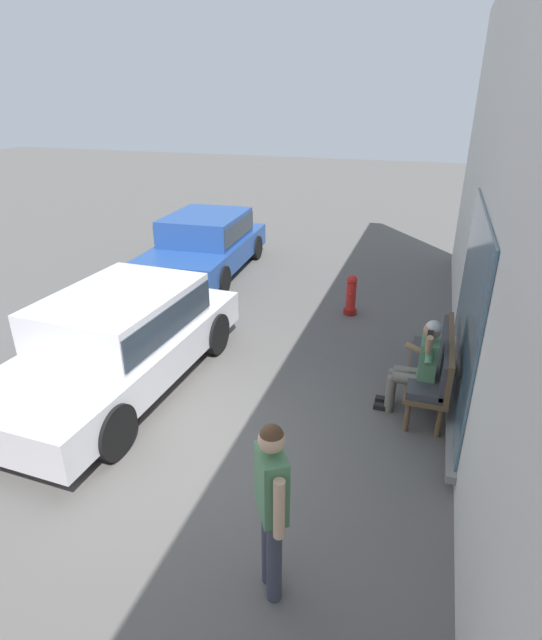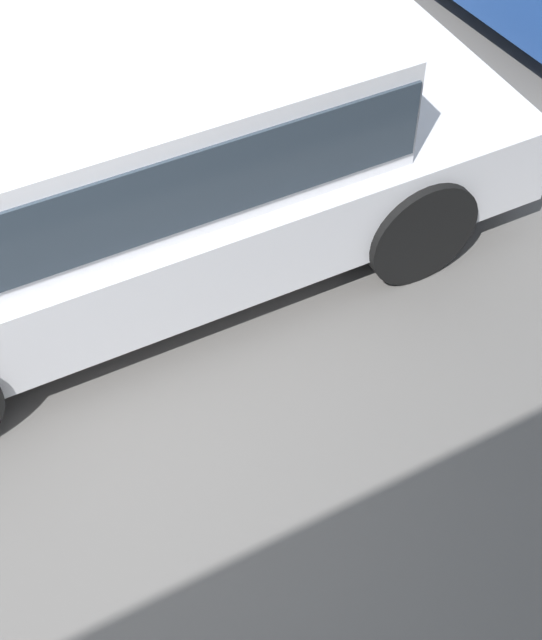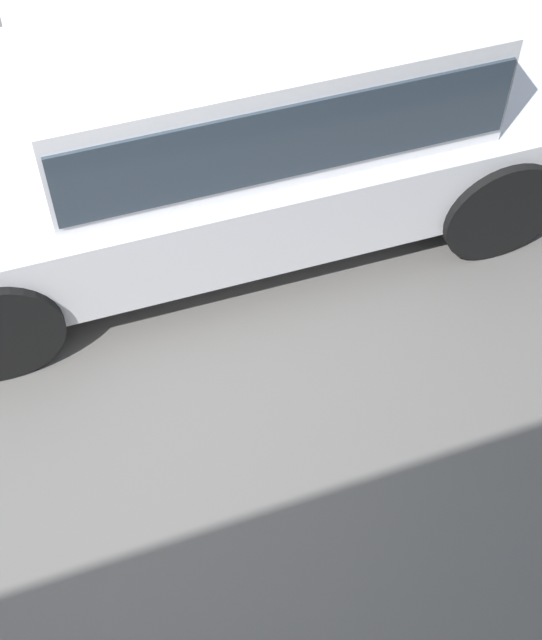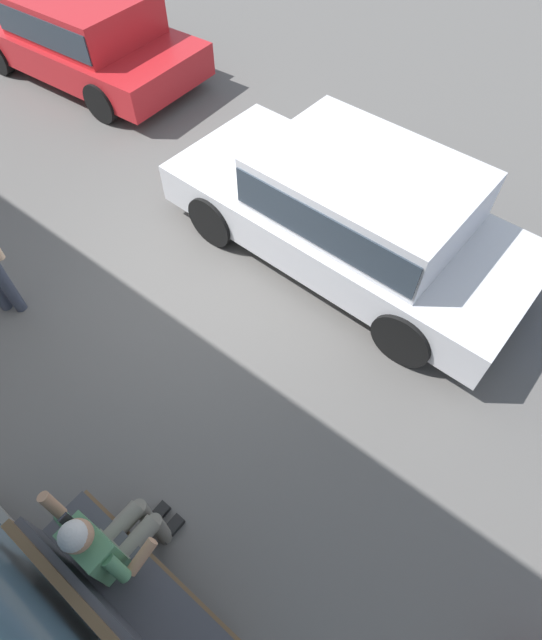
# 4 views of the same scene
# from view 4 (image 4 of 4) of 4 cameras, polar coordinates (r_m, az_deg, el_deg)

# --- Properties ---
(ground_plane) EXTENTS (60.00, 60.00, 0.00)m
(ground_plane) POSITION_cam_4_polar(r_m,az_deg,el_deg) (6.19, -7.80, 4.27)
(ground_plane) COLOR #565451
(bench) EXTENTS (1.74, 0.55, 1.03)m
(bench) POSITION_cam_4_polar(r_m,az_deg,el_deg) (4.23, -16.95, -28.37)
(bench) COLOR brown
(bench) RESTS_ON ground_plane
(person_on_phone) EXTENTS (0.73, 0.74, 1.37)m
(person_on_phone) POSITION_cam_4_polar(r_m,az_deg,el_deg) (4.20, -17.98, -22.88)
(person_on_phone) COLOR #6B665B
(person_on_phone) RESTS_ON ground_plane
(parked_car_mid) EXTENTS (4.52, 2.07, 1.41)m
(parked_car_mid) POSITION_cam_4_polar(r_m,az_deg,el_deg) (5.99, 9.49, 12.53)
(parked_car_mid) COLOR silver
(parked_car_mid) RESTS_ON ground_plane
(parked_car_far) EXTENTS (4.34, 2.17, 1.37)m
(parked_car_far) POSITION_cam_4_polar(r_m,az_deg,el_deg) (10.26, -20.64, 28.50)
(parked_car_far) COLOR red
(parked_car_far) RESTS_ON ground_plane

